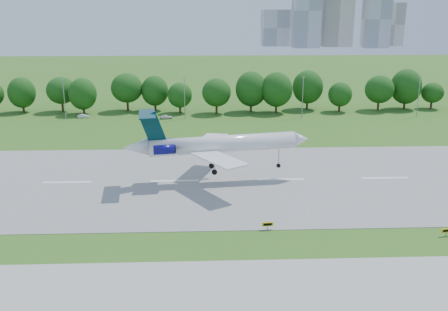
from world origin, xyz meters
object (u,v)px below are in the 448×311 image
taxi_sign_left (268,224)px  service_vehicle_b (166,117)px  service_vehicle_a (83,116)px  airliner (213,144)px

taxi_sign_left → service_vehicle_b: 81.47m
service_vehicle_a → airliner: bearing=-159.0°
airliner → taxi_sign_left: bearing=-78.1°
airliner → taxi_sign_left: 24.13m
airliner → service_vehicle_b: size_ratio=9.41×
taxi_sign_left → service_vehicle_a: size_ratio=0.50×
taxi_sign_left → service_vehicle_b: service_vehicle_b is taller
airliner → service_vehicle_a: 70.58m
service_vehicle_a → service_vehicle_b: 24.97m
taxi_sign_left → service_vehicle_b: (-20.27, 78.91, -0.24)m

